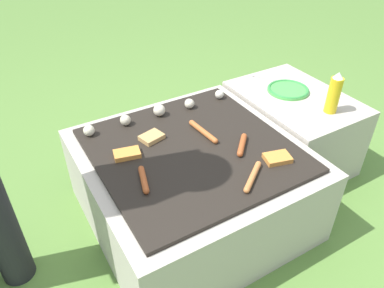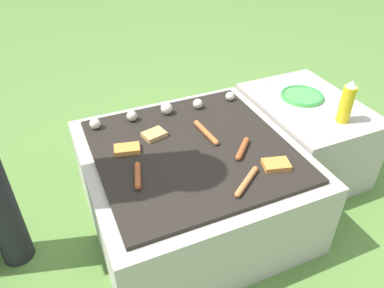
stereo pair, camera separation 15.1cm
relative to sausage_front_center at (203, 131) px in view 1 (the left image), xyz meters
name	(u,v)px [view 1 (the left image)]	position (x,y,z in m)	size (l,w,h in m)	color
ground_plane	(192,214)	(-0.09, -0.06, -0.40)	(14.00, 14.00, 0.00)	#567F38
grill	(192,183)	(-0.09, -0.06, -0.21)	(0.87, 0.87, 0.38)	#B2AA9E
side_ledge	(290,128)	(0.58, 0.05, -0.20)	(0.46, 0.64, 0.38)	#B2AA9E
sausage_front_center	(203,131)	(0.00, 0.00, 0.00)	(0.04, 0.19, 0.02)	#B7602D
sausage_back_right	(253,176)	(0.00, -0.34, 0.00)	(0.15, 0.12, 0.02)	#C6753D
sausage_front_left	(242,145)	(0.08, -0.16, 0.00)	(0.11, 0.11, 0.02)	#A34C23
sausage_back_center	(144,179)	(-0.35, -0.15, 0.00)	(0.06, 0.14, 0.02)	#A34C23
bread_slice_center	(127,154)	(-0.34, 0.02, 0.00)	(0.11, 0.09, 0.02)	#D18438
bread_slice_right	(152,137)	(-0.21, 0.08, 0.00)	(0.11, 0.09, 0.02)	tan
bread_slice_left	(277,158)	(0.15, -0.30, 0.00)	(0.12, 0.09, 0.02)	#D18438
mushroom_row	(155,112)	(-0.11, 0.23, 0.01)	(0.70, 0.07, 0.05)	beige
plate_colorful	(288,90)	(0.58, 0.11, 0.00)	(0.21, 0.21, 0.02)	#4CB24C
condiment_bottle	(334,93)	(0.61, -0.15, 0.08)	(0.06, 0.06, 0.20)	gold
fork_utensil	(265,78)	(0.57, 0.28, -0.01)	(0.10, 0.15, 0.01)	silver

